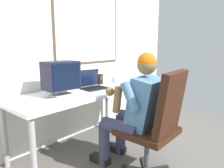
{
  "coord_description": "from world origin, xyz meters",
  "views": [
    {
      "loc": [
        -1.86,
        -0.2,
        1.31
      ],
      "look_at": [
        -0.15,
        1.28,
        0.89
      ],
      "focal_mm": 33.41,
      "sensor_mm": 36.0,
      "label": 1
    }
  ],
  "objects_px": {
    "person_seated": "(135,109)",
    "desk": "(81,97)",
    "laptop": "(92,83)",
    "wine_glass": "(115,80)",
    "crt_monitor": "(61,76)",
    "office_chair": "(159,119)",
    "desk_speaker": "(99,79)"
  },
  "relations": [
    {
      "from": "laptop",
      "to": "crt_monitor",
      "type": "bearing_deg",
      "value": -175.54
    },
    {
      "from": "crt_monitor",
      "to": "laptop",
      "type": "xyz_separation_m",
      "value": [
        0.5,
        0.04,
        -0.16
      ]
    },
    {
      "from": "desk",
      "to": "laptop",
      "type": "height_order",
      "value": "laptop"
    },
    {
      "from": "desk_speaker",
      "to": "laptop",
      "type": "bearing_deg",
      "value": -155.12
    },
    {
      "from": "desk",
      "to": "office_chair",
      "type": "bearing_deg",
      "value": -83.66
    },
    {
      "from": "office_chair",
      "to": "crt_monitor",
      "type": "bearing_deg",
      "value": 111.63
    },
    {
      "from": "office_chair",
      "to": "wine_glass",
      "type": "height_order",
      "value": "office_chair"
    },
    {
      "from": "person_seated",
      "to": "laptop",
      "type": "distance_m",
      "value": 0.8
    },
    {
      "from": "office_chair",
      "to": "crt_monitor",
      "type": "xyz_separation_m",
      "value": [
        -0.4,
        1.01,
        0.37
      ]
    },
    {
      "from": "laptop",
      "to": "person_seated",
      "type": "bearing_deg",
      "value": -99.01
    },
    {
      "from": "person_seated",
      "to": "desk",
      "type": "bearing_deg",
      "value": 97.25
    },
    {
      "from": "office_chair",
      "to": "person_seated",
      "type": "height_order",
      "value": "person_seated"
    },
    {
      "from": "crt_monitor",
      "to": "laptop",
      "type": "distance_m",
      "value": 0.53
    },
    {
      "from": "wine_glass",
      "to": "person_seated",
      "type": "bearing_deg",
      "value": -121.28
    },
    {
      "from": "desk",
      "to": "crt_monitor",
      "type": "height_order",
      "value": "crt_monitor"
    },
    {
      "from": "office_chair",
      "to": "laptop",
      "type": "distance_m",
      "value": 1.07
    },
    {
      "from": "wine_glass",
      "to": "office_chair",
      "type": "bearing_deg",
      "value": -111.03
    },
    {
      "from": "wine_glass",
      "to": "laptop",
      "type": "bearing_deg",
      "value": 132.89
    },
    {
      "from": "crt_monitor",
      "to": "wine_glass",
      "type": "xyz_separation_m",
      "value": [
        0.71,
        -0.19,
        -0.12
      ]
    },
    {
      "from": "desk",
      "to": "laptop",
      "type": "distance_m",
      "value": 0.26
    },
    {
      "from": "desk_speaker",
      "to": "wine_glass",
      "type": "bearing_deg",
      "value": -100.46
    },
    {
      "from": "person_seated",
      "to": "wine_glass",
      "type": "height_order",
      "value": "person_seated"
    },
    {
      "from": "desk",
      "to": "crt_monitor",
      "type": "xyz_separation_m",
      "value": [
        -0.29,
        -0.01,
        0.3
      ]
    },
    {
      "from": "person_seated",
      "to": "laptop",
      "type": "height_order",
      "value": "person_seated"
    },
    {
      "from": "wine_glass",
      "to": "desk_speaker",
      "type": "bearing_deg",
      "value": 79.54
    },
    {
      "from": "person_seated",
      "to": "wine_glass",
      "type": "bearing_deg",
      "value": 58.72
    },
    {
      "from": "office_chair",
      "to": "wine_glass",
      "type": "distance_m",
      "value": 0.91
    },
    {
      "from": "office_chair",
      "to": "person_seated",
      "type": "xyz_separation_m",
      "value": [
        -0.02,
        0.27,
        0.05
      ]
    },
    {
      "from": "laptop",
      "to": "wine_glass",
      "type": "relative_size",
      "value": 2.38
    },
    {
      "from": "desk",
      "to": "laptop",
      "type": "bearing_deg",
      "value": 7.55
    },
    {
      "from": "office_chair",
      "to": "laptop",
      "type": "relative_size",
      "value": 3.05
    },
    {
      "from": "person_seated",
      "to": "laptop",
      "type": "bearing_deg",
      "value": 80.99
    }
  ]
}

